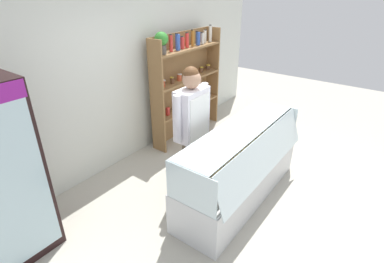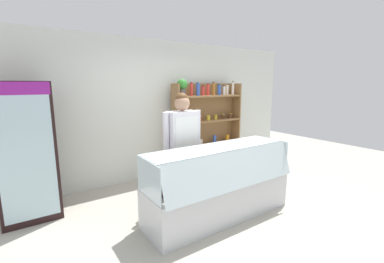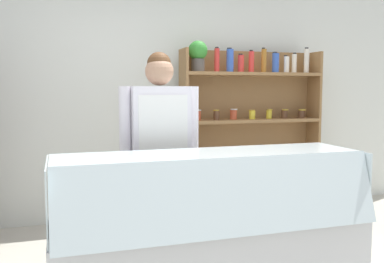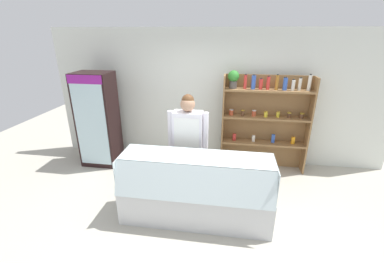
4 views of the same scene
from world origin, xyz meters
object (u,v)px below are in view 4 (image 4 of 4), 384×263
at_px(shelving_unit, 263,117).
at_px(shop_clerk, 188,137).
at_px(deli_display_case, 195,200).
at_px(drinks_fridge, 98,120).

xyz_separation_m(shelving_unit, shop_clerk, (-1.28, -1.12, -0.05)).
bearing_deg(deli_display_case, drinks_fridge, 146.57).
bearing_deg(shop_clerk, drinks_fridge, 157.24).
height_order(shelving_unit, deli_display_case, shelving_unit).
bearing_deg(drinks_fridge, shop_clerk, -22.76).
bearing_deg(shop_clerk, shelving_unit, 41.29).
bearing_deg(shelving_unit, shop_clerk, -138.71).
bearing_deg(drinks_fridge, deli_display_case, -33.43).
bearing_deg(drinks_fridge, shelving_unit, 5.07).
relative_size(drinks_fridge, shelving_unit, 0.97).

